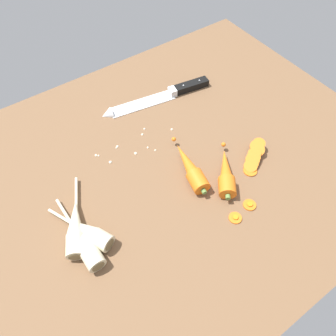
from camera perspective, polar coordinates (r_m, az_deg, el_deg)
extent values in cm
cube|color=brown|center=(85.23, -0.77, -0.49)|extent=(120.00, 90.00, 4.00)
cube|color=silver|center=(99.33, -4.53, 11.30)|extent=(20.46, 7.71, 0.50)
cone|color=silver|center=(97.25, -10.71, 9.24)|extent=(3.62, 4.41, 3.96)
cube|color=silver|center=(101.64, 0.79, 13.30)|extent=(2.47, 3.23, 2.20)
cube|color=black|center=(103.99, 4.13, 14.26)|extent=(11.31, 4.61, 2.20)
sphere|color=silver|center=(102.23, 2.73, 14.33)|extent=(0.50, 0.50, 0.50)
sphere|color=silver|center=(104.42, 5.57, 15.11)|extent=(0.50, 0.50, 0.50)
cylinder|color=orange|center=(78.76, 5.31, -2.33)|extent=(5.16, 5.90, 4.20)
cone|color=orange|center=(81.86, 3.40, 0.99)|extent=(6.42, 12.93, 3.99)
sphere|color=orange|center=(86.62, 1.03, 5.09)|extent=(1.20, 1.20, 1.20)
cylinder|color=#5B7F3D|center=(77.32, 6.35, -4.13)|extent=(1.38, 1.22, 1.20)
cylinder|color=orange|center=(78.86, 10.37, -3.24)|extent=(6.15, 6.24, 4.20)
cone|color=orange|center=(81.99, 10.10, 0.04)|extent=(9.88, 11.32, 3.99)
sphere|color=orange|center=(86.65, 9.76, 4.10)|extent=(1.20, 1.20, 1.20)
cylinder|color=#5B7F3D|center=(77.33, 10.52, -5.06)|extent=(1.56, 1.52, 1.20)
cylinder|color=beige|center=(72.66, -11.59, -12.33)|extent=(5.35, 5.40, 4.00)
cone|color=beige|center=(74.94, -15.06, -10.13)|extent=(6.51, 8.21, 3.80)
cylinder|color=beige|center=(78.39, -18.18, -8.30)|extent=(3.95, 7.45, 0.70)
cylinder|color=brown|center=(71.94, -10.27, -13.14)|extent=(2.67, 1.45, 2.80)
cylinder|color=beige|center=(73.43, -16.01, -13.06)|extent=(5.69, 6.09, 4.00)
cone|color=beige|center=(76.41, -16.00, -8.44)|extent=(7.12, 9.42, 3.80)
cylinder|color=beige|center=(80.69, -15.85, -4.44)|extent=(4.62, 8.73, 0.70)
cylinder|color=brown|center=(72.47, -16.01, -14.82)|extent=(2.66, 1.47, 2.80)
cylinder|color=beige|center=(71.54, -13.13, -15.12)|extent=(4.14, 4.84, 4.00)
cone|color=beige|center=(74.44, -15.56, -11.14)|extent=(4.04, 8.52, 3.80)
cylinder|color=beige|center=(78.64, -17.62, -7.70)|extent=(0.97, 9.11, 0.70)
cylinder|color=brown|center=(70.61, -12.19, -16.62)|extent=(2.81, 0.38, 2.80)
cylinder|color=orange|center=(85.06, 14.30, -0.39)|extent=(3.52, 3.52, 0.70)
cylinder|color=orange|center=(85.54, 14.33, 0.31)|extent=(3.70, 3.55, 2.19)
cylinder|color=orange|center=(85.81, 14.53, 0.75)|extent=(3.67, 3.46, 2.47)
cylinder|color=orange|center=(86.32, 14.67, 1.41)|extent=(3.93, 3.73, 2.50)
cylinder|color=orange|center=(86.63, 14.84, 1.87)|extent=(3.80, 3.60, 2.51)
cylinder|color=orange|center=(87.09, 14.99, 2.46)|extent=(3.67, 3.48, 2.39)
cylinder|color=orange|center=(87.80, 15.55, 3.09)|extent=(3.79, 3.60, 2.45)
cylinder|color=orange|center=(88.15, 15.33, 3.68)|extent=(3.75, 3.58, 2.27)
cylinder|color=orange|center=(88.61, 15.73, 4.14)|extent=(3.45, 3.35, 1.81)
cylinder|color=orange|center=(77.00, 11.78, -8.54)|extent=(3.04, 3.04, 0.70)
cylinder|color=orange|center=(76.76, 11.81, -8.45)|extent=(1.28, 1.28, 0.16)
cylinder|color=orange|center=(79.43, 14.20, -6.27)|extent=(3.09, 3.09, 0.70)
cylinder|color=orange|center=(79.21, 14.23, -6.17)|extent=(1.30, 1.30, 0.16)
sphere|color=beige|center=(91.94, -4.17, 6.99)|extent=(0.63, 0.63, 0.63)
sphere|color=beige|center=(87.45, -12.16, 2.23)|extent=(0.53, 0.53, 0.53)
sphere|color=beige|center=(86.70, -2.26, 3.23)|extent=(0.54, 0.54, 0.54)
sphere|color=beige|center=(88.45, -8.91, 3.89)|extent=(0.72, 0.72, 0.72)
sphere|color=beige|center=(90.52, -4.56, 6.02)|extent=(0.72, 0.72, 0.72)
sphere|color=beige|center=(88.30, -9.12, 3.60)|extent=(0.47, 0.47, 0.47)
sphere|color=beige|center=(87.30, -3.72, 3.64)|extent=(0.59, 0.59, 0.59)
sphere|color=beige|center=(86.25, -5.73, 2.72)|extent=(0.84, 0.84, 0.84)
sphere|color=beige|center=(85.36, -10.14, 1.16)|extent=(0.85, 0.85, 0.85)
sphere|color=beige|center=(91.53, 0.69, 6.94)|extent=(0.74, 0.74, 0.74)
sphere|color=beige|center=(87.56, -12.60, 2.31)|extent=(0.75, 0.75, 0.75)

